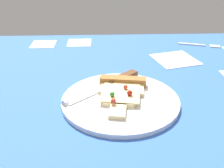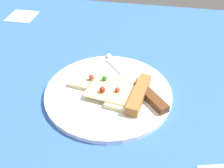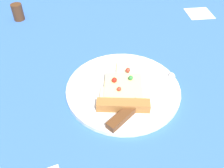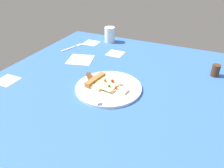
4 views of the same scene
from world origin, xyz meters
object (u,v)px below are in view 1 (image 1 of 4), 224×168
Objects in this scene: pizza_slice at (121,90)px; knife at (110,84)px; napkin at (175,59)px; plate at (120,100)px; fork at (201,45)px.

pizza_slice is 0.94× the size of knife.
knife is at bearing -48.03° from napkin.
plate is at bearing 159.11° from knife.
knife is 1.29× the size of fork.
napkin is (13.57, -13.30, -0.20)cm from fork.
plate reaches higher than napkin.
plate is 1.45× the size of knife.
pizza_slice is 31.02cm from napkin.
napkin is at bearing -120.25° from pizza_slice.
pizza_slice is 49.94cm from fork.
fork is 19.00cm from napkin.
plate is at bearing -21.81° from fork.
pizza_slice is 4.74cm from knife.
plate is 2.89cm from pizza_slice.
knife is at bearing -160.13° from plate.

